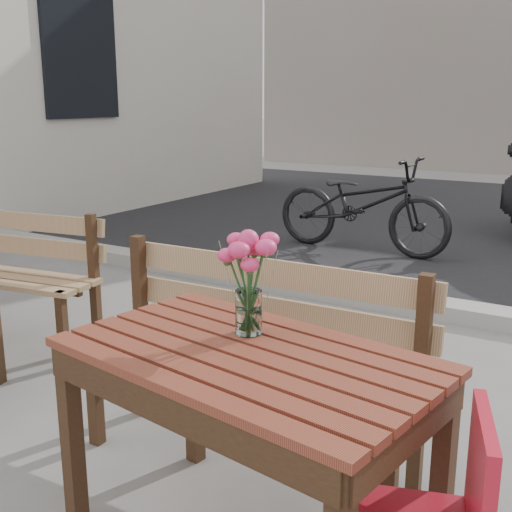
% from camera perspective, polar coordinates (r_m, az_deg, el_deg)
% --- Properties ---
extents(street, '(30.00, 8.12, 0.12)m').
position_cam_1_polar(street, '(6.82, 20.54, 0.11)').
color(street, black).
rests_on(street, ground).
extents(main_table, '(1.32, 0.90, 0.76)m').
position_cam_1_polar(main_table, '(2.15, -0.84, -11.54)').
color(main_table, '#5A2317').
rests_on(main_table, ground).
extents(main_bench, '(1.52, 0.48, 0.94)m').
position_cam_1_polar(main_bench, '(2.75, -0.06, -7.13)').
color(main_bench, olive).
rests_on(main_bench, ground).
extents(main_vase, '(0.20, 0.20, 0.37)m').
position_cam_1_polar(main_vase, '(2.18, -0.67, -1.24)').
color(main_vase, white).
rests_on(main_vase, main_table).
extents(second_bench, '(1.47, 0.63, 0.89)m').
position_cam_1_polar(second_bench, '(4.45, -21.62, -0.29)').
color(second_bench, olive).
rests_on(second_bench, ground).
extents(bicycle, '(1.89, 0.72, 0.98)m').
position_cam_1_polar(bicycle, '(6.67, 9.41, 4.57)').
color(bicycle, black).
rests_on(bicycle, ground).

